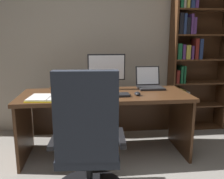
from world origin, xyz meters
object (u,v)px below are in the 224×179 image
at_px(keyboard, 110,95).
at_px(pen, 84,92).
at_px(open_binder, 50,98).
at_px(notepad, 83,93).
at_px(laptop, 150,84).
at_px(desk, 104,108).
at_px(reading_stand_with_book, 64,83).
at_px(computer_mouse, 137,94).
at_px(monitor, 107,72).
at_px(bookshelf, 192,59).
at_px(office_chair, 88,148).

relative_size(keyboard, pen, 3.00).
bearing_deg(pen, open_binder, -147.80).
bearing_deg(notepad, laptop, 14.32).
distance_m(desk, reading_stand_with_book, 0.59).
height_order(keyboard, computer_mouse, computer_mouse).
xyz_separation_m(laptop, computer_mouse, (-0.24, -0.38, -0.03)).
xyz_separation_m(monitor, notepad, (-0.29, -0.20, -0.21)).
xyz_separation_m(bookshelf, pen, (-1.56, -0.70, -0.30)).
bearing_deg(bookshelf, pen, -156.01).
height_order(laptop, computer_mouse, laptop).
xyz_separation_m(office_chair, keyboard, (0.25, 0.66, 0.27)).
height_order(bookshelf, computer_mouse, bookshelf).
xyz_separation_m(desk, notepad, (-0.25, -0.04, 0.20)).
bearing_deg(laptop, keyboard, -144.75).
relative_size(reading_stand_with_book, notepad, 1.45).
bearing_deg(desk, reading_stand_with_book, 153.81).
distance_m(reading_stand_with_book, open_binder, 0.51).
xyz_separation_m(open_binder, pen, (0.35, 0.22, 0.00)).
distance_m(laptop, keyboard, 0.66).
xyz_separation_m(desk, keyboard, (0.04, -0.21, 0.20)).
height_order(notepad, pen, pen).
height_order(monitor, computer_mouse, monitor).
bearing_deg(pen, bookshelf, 23.99).
xyz_separation_m(keyboard, open_binder, (-0.62, -0.05, -0.00)).
bearing_deg(computer_mouse, notepad, 163.93).
bearing_deg(computer_mouse, pen, 163.39).
bearing_deg(desk, open_binder, -155.36).
xyz_separation_m(monitor, reading_stand_with_book, (-0.52, 0.08, -0.14)).
xyz_separation_m(desk, computer_mouse, (0.34, -0.21, 0.21)).
xyz_separation_m(computer_mouse, reading_stand_with_book, (-0.82, 0.45, 0.05)).
xyz_separation_m(bookshelf, notepad, (-1.58, -0.70, -0.31)).
height_order(keyboard, reading_stand_with_book, reading_stand_with_book).
bearing_deg(keyboard, computer_mouse, 0.00).
bearing_deg(desk, keyboard, -79.35).
height_order(desk, computer_mouse, computer_mouse).
distance_m(laptop, notepad, 0.85).
bearing_deg(office_chair, bookshelf, 48.47).
bearing_deg(open_binder, monitor, 40.67).
bearing_deg(reading_stand_with_book, computer_mouse, -28.75).
bearing_deg(reading_stand_with_book, notepad, -50.54).
bearing_deg(office_chair, pen, 95.32).
relative_size(desk, laptop, 5.91).
bearing_deg(open_binder, desk, 30.87).
distance_m(computer_mouse, pen, 0.59).
relative_size(desk, pen, 13.36).
bearing_deg(laptop, open_binder, -159.56).
distance_m(desk, bookshelf, 1.57).
relative_size(monitor, computer_mouse, 4.32).
relative_size(computer_mouse, pen, 0.74).
bearing_deg(desk, notepad, -169.77).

